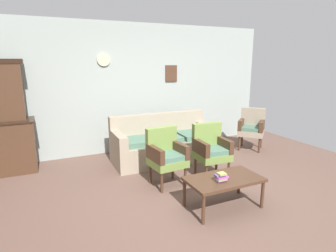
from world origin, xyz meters
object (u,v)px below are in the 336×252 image
Objects in this scene: wingback_chair_by_fireplace at (252,127)px; coffee_table at (224,181)px; armchair_near_cabinet at (166,154)px; floral_couch at (164,144)px; armchair_near_couch_end at (211,148)px; side_cabinet at (0,148)px; book_stack_on_table at (221,177)px.

wingback_chair_by_fireplace is 2.84m from coffee_table.
wingback_chair_by_fireplace is (2.50, 0.90, 0.00)m from armchair_near_cabinet.
floral_couch is at bearing 88.87° from coffee_table.
armchair_near_couch_end is 1.00× the size of wingback_chair_by_fireplace.
side_cabinet is 0.57× the size of floral_couch.
armchair_near_couch_end is (0.81, -0.04, 0.00)m from armchair_near_cabinet.
book_stack_on_table is at bearing -93.78° from floral_couch.
wingback_chair_by_fireplace is (1.69, 0.94, 0.00)m from armchair_near_couch_end.
armchair_near_cabinet is 0.90× the size of coffee_table.
wingback_chair_by_fireplace reaches higher than book_stack_on_table.
wingback_chair_by_fireplace is (4.90, -0.72, 0.03)m from side_cabinet.
side_cabinet is 3.82m from coffee_table.
armchair_near_couch_end is at bearing 66.11° from coffee_table.
coffee_table is (-0.42, -0.95, -0.12)m from armchair_near_couch_end.
side_cabinet is 1.16× the size of coffee_table.
armchair_near_cabinet is at bearing -112.35° from floral_couch.
coffee_table is at bearing 35.78° from book_stack_on_table.
wingback_chair_by_fireplace is at bearing -8.33° from side_cabinet.
wingback_chair_by_fireplace is 5.45× the size of book_stack_on_table.
armchair_near_couch_end reaches higher than book_stack_on_table.
book_stack_on_table is (-2.21, -1.97, -0.02)m from wingback_chair_by_fireplace.
floral_couch is 2.23× the size of wingback_chair_by_fireplace.
armchair_near_couch_end and wingback_chair_by_fireplace have the same top height.
armchair_near_couch_end is 0.90× the size of coffee_table.
side_cabinet is 3.62m from armchair_near_couch_end.
floral_couch and wingback_chair_by_fireplace have the same top height.
book_stack_on_table is at bearing -116.95° from armchair_near_couch_end.
side_cabinet is at bearing 136.89° from coffee_table.
book_stack_on_table is (-0.10, -0.07, 0.10)m from coffee_table.
armchair_near_cabinet is at bearing 111.05° from coffee_table.
side_cabinet reaches higher than book_stack_on_table.
coffee_table is (-2.11, -1.89, -0.12)m from wingback_chair_by_fireplace.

